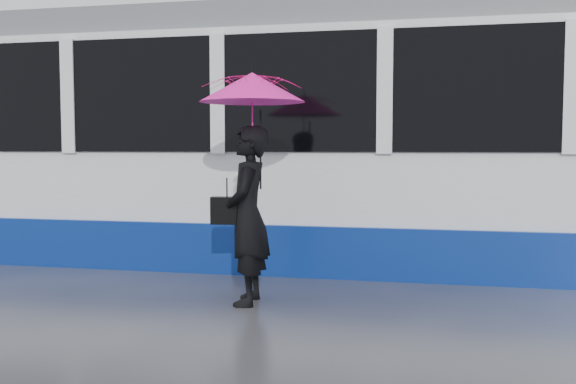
# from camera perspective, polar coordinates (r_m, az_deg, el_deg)

# --- Properties ---
(ground) EXTENTS (90.00, 90.00, 0.00)m
(ground) POSITION_cam_1_polar(r_m,az_deg,el_deg) (6.60, -3.20, -9.66)
(ground) COLOR #2D2C32
(ground) RESTS_ON ground
(rails) EXTENTS (34.00, 1.51, 0.02)m
(rails) POSITION_cam_1_polar(r_m,az_deg,el_deg) (8.98, 1.07, -5.91)
(rails) COLOR #3F3D38
(rails) RESTS_ON ground
(tram) EXTENTS (26.00, 2.56, 3.35)m
(tram) POSITION_cam_1_polar(r_m,az_deg,el_deg) (8.68, 12.39, 4.46)
(tram) COLOR white
(tram) RESTS_ON ground
(woman) EXTENTS (0.50, 0.69, 1.77)m
(woman) POSITION_cam_1_polar(r_m,az_deg,el_deg) (6.35, -3.60, -2.08)
(woman) COLOR black
(woman) RESTS_ON ground
(umbrella) EXTENTS (1.16, 1.16, 1.19)m
(umbrella) POSITION_cam_1_polar(r_m,az_deg,el_deg) (6.31, -3.20, 7.46)
(umbrella) COLOR #FF1551
(umbrella) RESTS_ON ground
(handbag) EXTENTS (0.33, 0.18, 0.45)m
(handbag) POSITION_cam_1_polar(r_m,az_deg,el_deg) (6.43, -5.44, -1.63)
(handbag) COLOR black
(handbag) RESTS_ON ground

